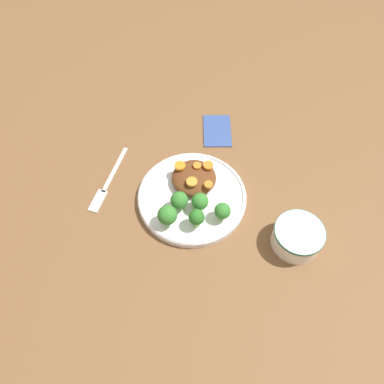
{
  "coord_description": "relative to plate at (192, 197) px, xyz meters",
  "views": [
    {
      "loc": [
        -0.46,
        0.01,
        0.74
      ],
      "look_at": [
        0.0,
        0.0,
        0.03
      ],
      "focal_mm": 35.0,
      "sensor_mm": 36.0,
      "label": 1
    }
  ],
  "objects": [
    {
      "name": "carrot_slice_3",
      "position": [
        0.01,
        -0.04,
        0.04
      ],
      "size": [
        0.02,
        0.02,
        0.01
      ],
      "primitive_type": "cylinder",
      "color": "orange",
      "rests_on": "stew_mound"
    },
    {
      "name": "stew_mound",
      "position": [
        0.04,
        -0.01,
        0.02
      ],
      "size": [
        0.1,
        0.1,
        0.03
      ],
      "primitive_type": "ellipsoid",
      "color": "#5B3319",
      "rests_on": "plate"
    },
    {
      "name": "broccoli_floret_4",
      "position": [
        -0.04,
        -0.02,
        0.03
      ],
      "size": [
        0.04,
        0.04,
        0.05
      ],
      "color": "#7FA85B",
      "rests_on": "plate"
    },
    {
      "name": "broccoli_floret_2",
      "position": [
        -0.08,
        -0.01,
        0.04
      ],
      "size": [
        0.03,
        0.03,
        0.05
      ],
      "color": "#7FA85B",
      "rests_on": "plate"
    },
    {
      "name": "broccoli_floret_1",
      "position": [
        -0.06,
        -0.06,
        0.03
      ],
      "size": [
        0.04,
        0.04,
        0.05
      ],
      "color": "#7FA85B",
      "rests_on": "plate"
    },
    {
      "name": "broccoli_floret_0",
      "position": [
        -0.03,
        0.03,
        0.04
      ],
      "size": [
        0.04,
        0.04,
        0.05
      ],
      "color": "#759E51",
      "rests_on": "plate"
    },
    {
      "name": "dip_bowl",
      "position": [
        -0.12,
        -0.22,
        0.02
      ],
      "size": [
        0.11,
        0.11,
        0.05
      ],
      "color": "white",
      "rests_on": "ground_plane"
    },
    {
      "name": "fork",
      "position": [
        0.04,
        0.2,
        -0.01
      ],
      "size": [
        0.2,
        0.08,
        0.01
      ],
      "rotation": [
        0.0,
        0.0,
        9.11
      ],
      "color": "#BCBCBC",
      "rests_on": "ground_plane"
    },
    {
      "name": "carrot_slice_0",
      "position": [
        0.06,
        0.03,
        0.04
      ],
      "size": [
        0.03,
        0.03,
        0.01
      ],
      "primitive_type": "cylinder",
      "color": "orange",
      "rests_on": "stew_mound"
    },
    {
      "name": "ground_plane",
      "position": [
        0.0,
        0.0,
        -0.01
      ],
      "size": [
        4.0,
        4.0,
        0.0
      ],
      "primitive_type": "plane",
      "color": "brown"
    },
    {
      "name": "broccoli_floret_3",
      "position": [
        -0.07,
        0.05,
        0.04
      ],
      "size": [
        0.04,
        0.04,
        0.06
      ],
      "color": "#7FA85B",
      "rests_on": "plate"
    },
    {
      "name": "plate",
      "position": [
        0.0,
        0.0,
        0.0
      ],
      "size": [
        0.25,
        0.25,
        0.02
      ],
      "color": "white",
      "rests_on": "ground_plane"
    },
    {
      "name": "napkin",
      "position": [
        0.21,
        -0.07,
        -0.01
      ],
      "size": [
        0.11,
        0.07,
        0.01
      ],
      "rotation": [
        0.0,
        0.0,
        -0.02
      ],
      "color": "#334C8C",
      "rests_on": "ground_plane"
    },
    {
      "name": "carrot_slice_4",
      "position": [
        0.06,
        -0.04,
        0.04
      ],
      "size": [
        0.02,
        0.02,
        0.01
      ],
      "primitive_type": "cylinder",
      "color": "orange",
      "rests_on": "stew_mound"
    },
    {
      "name": "carrot_slice_1",
      "position": [
        0.01,
        0.0,
        0.04
      ],
      "size": [
        0.03,
        0.03,
        0.01
      ],
      "primitive_type": "cylinder",
      "color": "orange",
      "rests_on": "stew_mound"
    },
    {
      "name": "carrot_slice_2",
      "position": [
        0.06,
        -0.01,
        0.04
      ],
      "size": [
        0.02,
        0.02,
        0.01
      ],
      "primitive_type": "cylinder",
      "color": "orange",
      "rests_on": "stew_mound"
    }
  ]
}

